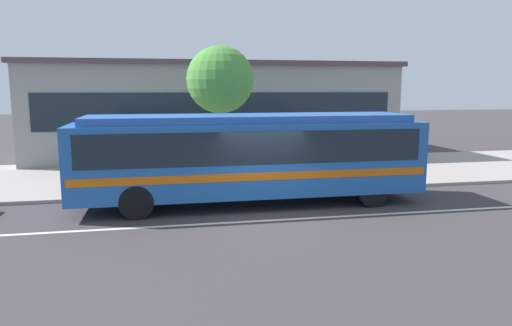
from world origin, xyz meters
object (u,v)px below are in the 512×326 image
transit_bus (250,153)px  bus_stop_sign (339,141)px  street_tree_near_stop (220,81)px  pedestrian_waiting_near_sign (369,154)px

transit_bus → bus_stop_sign: 4.05m
street_tree_near_stop → transit_bus: bearing=-82.8°
bus_stop_sign → pedestrian_waiting_near_sign: bearing=26.0°
pedestrian_waiting_near_sign → bus_stop_sign: size_ratio=0.67×
transit_bus → bus_stop_sign: transit_bus is taller
transit_bus → pedestrian_waiting_near_sign: transit_bus is taller
pedestrian_waiting_near_sign → street_tree_near_stop: size_ratio=0.34×
pedestrian_waiting_near_sign → bus_stop_sign: 1.87m
transit_bus → bus_stop_sign: size_ratio=4.24×
bus_stop_sign → transit_bus: bearing=-155.2°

